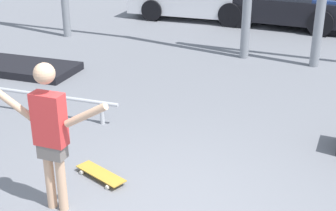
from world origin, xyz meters
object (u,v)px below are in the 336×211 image
Objects in this scene: skateboarder at (50,130)px; parked_car_black at (280,3)px; skateboard at (101,174)px; grind_rail at (31,96)px; manual_pad at (14,66)px.

parked_car_black is (0.35, 10.21, -0.32)m from skateboarder.
skateboarder reaches higher than parked_car_black.
skateboard is 2.50m from grind_rail.
manual_pad is (-3.86, 3.71, -0.90)m from skateboarder.
parked_car_black reaches higher than skateboard.
parked_car_black reaches higher than manual_pad.
grind_rail is at bearing 131.34° from skateboarder.
skateboard is 0.28× the size of manual_pad.
parked_car_black is at bearing 107.31° from skateboard.
skateboard is 4.96m from manual_pad.
skateboarder is at bearing -45.38° from grind_rail.
parked_car_black reaches higher than grind_rail.
skateboarder is at bearing -90.31° from parked_car_black.
grind_rail reaches higher than manual_pad.
manual_pad is 7.77m from parked_car_black.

